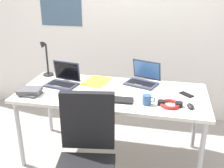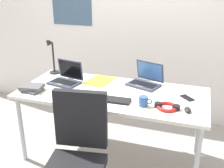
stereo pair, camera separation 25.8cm
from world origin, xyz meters
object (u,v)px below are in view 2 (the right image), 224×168
(desk_lamp, at_px, (52,57))
(paper_folder_far_corner, at_px, (78,97))
(computer_mouse, at_px, (188,110))
(headphones, at_px, (167,107))
(laptop_far_corner, at_px, (145,81))
(book_stack, at_px, (32,88))
(external_keyboard, at_px, (112,100))
(office_chair, at_px, (77,167))
(paper_folder_back_left, at_px, (99,81))
(cell_phone, at_px, (187,98))
(laptop_front_left, at_px, (66,79))
(coffee_mug, at_px, (144,101))

(desk_lamp, bearing_deg, paper_folder_far_corner, -42.90)
(computer_mouse, relative_size, headphones, 0.45)
(laptop_far_corner, xyz_separation_m, book_stack, (-1.01, -0.50, -0.02))
(laptop_far_corner, relative_size, computer_mouse, 3.91)
(laptop_far_corner, distance_m, external_keyboard, 0.51)
(book_stack, height_order, office_chair, office_chair)
(book_stack, bearing_deg, paper_folder_far_corner, -0.54)
(external_keyboard, distance_m, paper_folder_back_left, 0.50)
(office_chair, bearing_deg, book_stack, 143.63)
(paper_folder_far_corner, bearing_deg, computer_mouse, 1.82)
(computer_mouse, distance_m, cell_phone, 0.27)
(laptop_front_left, relative_size, office_chair, 0.35)
(laptop_far_corner, height_order, cell_phone, laptop_far_corner)
(desk_lamp, bearing_deg, laptop_front_left, -36.69)
(laptop_front_left, xyz_separation_m, book_stack, (-0.22, -0.30, -0.02))
(desk_lamp, distance_m, office_chair, 1.38)
(laptop_front_left, xyz_separation_m, office_chair, (0.49, -0.81, -0.39))
(paper_folder_far_corner, bearing_deg, book_stack, 179.46)
(external_keyboard, xyz_separation_m, cell_phone, (0.63, 0.26, -0.01))
(headphones, bearing_deg, book_stack, -178.55)
(headphones, xyz_separation_m, book_stack, (-1.29, -0.03, 0.01))
(desk_lamp, distance_m, paper_folder_far_corner, 0.76)
(laptop_front_left, bearing_deg, desk_lamp, 143.31)
(desk_lamp, xyz_separation_m, laptop_far_corner, (1.07, 0.00, -0.15))
(laptop_far_corner, relative_size, cell_phone, 2.76)
(paper_folder_far_corner, xyz_separation_m, office_chair, (0.21, -0.51, -0.35))
(laptop_front_left, xyz_separation_m, coffee_mug, (0.88, -0.28, -0.00))
(desk_lamp, bearing_deg, computer_mouse, -17.25)
(cell_phone, xyz_separation_m, book_stack, (-1.44, -0.29, 0.02))
(headphones, relative_size, paper_folder_far_corner, 0.69)
(cell_phone, height_order, paper_folder_far_corner, cell_phone)
(laptop_front_left, height_order, headphones, laptop_front_left)
(paper_folder_far_corner, bearing_deg, paper_folder_back_left, 84.74)
(external_keyboard, bearing_deg, laptop_far_corner, 64.83)
(paper_folder_back_left, height_order, coffee_mug, coffee_mug)
(cell_phone, height_order, book_stack, book_stack)
(office_chair, bearing_deg, paper_folder_far_corner, 112.77)
(book_stack, bearing_deg, computer_mouse, 1.04)
(desk_lamp, height_order, cell_phone, desk_lamp)
(desk_lamp, relative_size, computer_mouse, 4.17)
(laptop_front_left, distance_m, office_chair, 1.02)
(headphones, bearing_deg, laptop_front_left, 166.27)
(computer_mouse, height_order, paper_folder_back_left, computer_mouse)
(computer_mouse, distance_m, headphones, 0.17)
(paper_folder_back_left, bearing_deg, headphones, -28.51)
(computer_mouse, bearing_deg, office_chair, -156.49)
(external_keyboard, bearing_deg, cell_phone, 20.49)
(book_stack, bearing_deg, external_keyboard, 2.17)
(laptop_far_corner, bearing_deg, computer_mouse, -46.27)
(laptop_far_corner, xyz_separation_m, external_keyboard, (-0.20, -0.47, -0.04))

